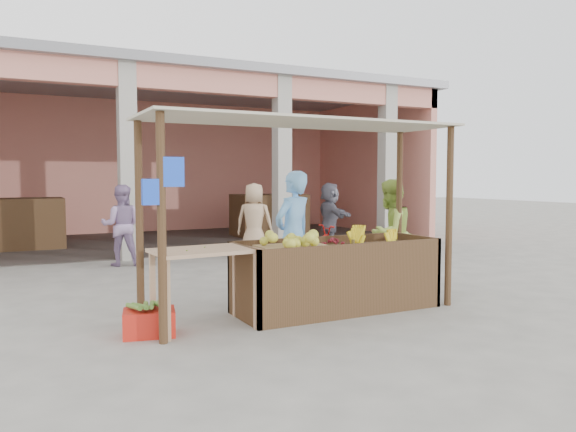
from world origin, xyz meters
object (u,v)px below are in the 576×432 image
fruit_stall (337,279)px  red_crate (149,323)px  vendor_green (390,231)px  side_table (204,262)px  vendor_blue (293,231)px  motorcycle (305,249)px

fruit_stall → red_crate: size_ratio=4.83×
fruit_stall → vendor_green: vendor_green is taller
side_table → vendor_blue: vendor_blue is taller
side_table → vendor_blue: (1.56, 0.84, 0.20)m
fruit_stall → vendor_blue: 0.97m
red_crate → fruit_stall: bearing=15.0°
vendor_blue → red_crate: bearing=-0.4°
vendor_blue → motorcycle: bearing=-144.8°
fruit_stall → vendor_green: (1.47, 0.84, 0.48)m
vendor_blue → fruit_stall: bearing=84.7°
motorcycle → vendor_green: bearing=-159.4°
red_crate → vendor_blue: size_ratio=0.28×
fruit_stall → vendor_green: 1.76m
side_table → red_crate: (-0.63, -0.03, -0.61)m
fruit_stall → vendor_blue: vendor_blue is taller
red_crate → motorcycle: bearing=51.0°
red_crate → motorcycle: (3.33, 2.64, 0.30)m
vendor_blue → motorcycle: (1.15, 1.77, -0.51)m
side_table → red_crate: 0.88m
red_crate → vendor_green: 4.06m
vendor_blue → vendor_green: bearing=160.7°
side_table → motorcycle: 3.77m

